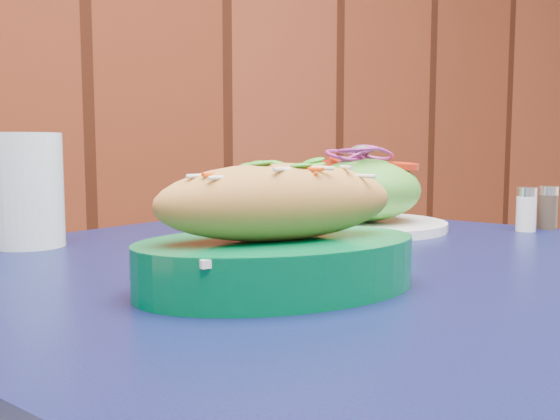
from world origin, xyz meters
TOP-DOWN VIEW (x-y plane):
  - cafe_table at (0.39, 1.83)m, footprint 1.04×1.04m
  - banh_mi_basket at (0.27, 1.75)m, footprint 0.26×0.18m
  - salad_plate at (0.55, 2.01)m, footprint 0.23×0.23m
  - water_glass at (0.12, 2.08)m, footprint 0.08×0.08m
  - salt_shaker at (0.74, 1.88)m, footprint 0.03×0.03m
  - pepper_shaker at (0.78, 1.88)m, footprint 0.03×0.03m

SIDE VIEW (x-z plane):
  - cafe_table at x=0.39m, z-range 0.29..1.04m
  - salt_shaker at x=0.74m, z-range 0.75..0.81m
  - pepper_shaker at x=0.78m, z-range 0.75..0.81m
  - banh_mi_basket at x=0.27m, z-range 0.74..0.85m
  - salad_plate at x=0.55m, z-range 0.74..0.86m
  - water_glass at x=0.12m, z-range 0.75..0.88m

